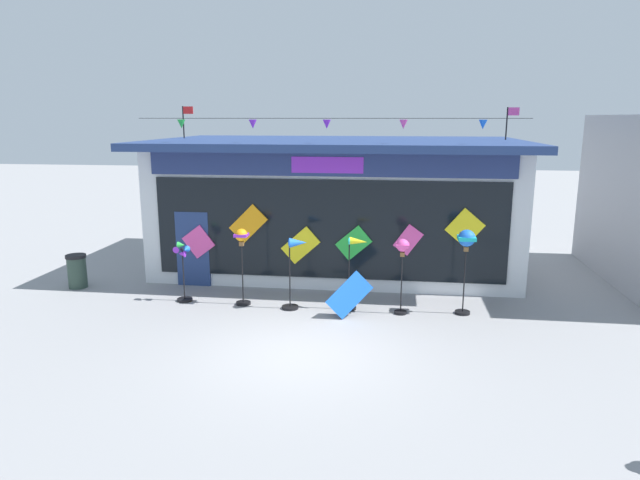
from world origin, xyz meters
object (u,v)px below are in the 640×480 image
Objects in this scene: wind_spinner_far_left at (183,267)px; wind_spinner_center_right at (354,266)px; wind_spinner_far_right at (466,246)px; wind_spinner_left at (242,249)px; wind_spinner_right at (402,256)px; wind_spinner_center_left at (295,263)px; display_kite_on_ground at (349,295)px; kite_shop_building at (338,202)px; trash_bin at (77,271)px.

wind_spinner_center_right reaches higher than wind_spinner_far_left.
wind_spinner_center_right is at bearing -178.92° from wind_spinner_far_right.
wind_spinner_center_right is at bearing -0.70° from wind_spinner_far_left.
wind_spinner_right is (3.76, -0.15, -0.02)m from wind_spinner_left.
wind_spinner_center_right is 0.88× the size of wind_spinner_far_right.
display_kite_on_ground is at bearing -17.37° from wind_spinner_center_left.
wind_spinner_center_left is 1.37m from wind_spinner_center_right.
wind_spinner_left reaches higher than wind_spinner_center_right.
kite_shop_building is 4.64m from wind_spinner_right.
wind_spinner_center_right reaches higher than trash_bin.
wind_spinner_right is 1.44m from wind_spinner_far_right.
wind_spinner_center_left is (2.81, -0.19, 0.25)m from wind_spinner_far_left.
kite_shop_building is 4.86m from display_kite_on_ground.
wind_spinner_center_left is at bearing -177.24° from wind_spinner_far_right.
wind_spinner_far_right reaches higher than trash_bin.
wind_spinner_center_right is at bearing 172.57° from wind_spinner_right.
wind_spinner_right is 1.76× the size of display_kite_on_ground.
kite_shop_building is 5.90× the size of wind_spinner_right.
wind_spinner_right is at bearing -65.73° from kite_shop_building.
kite_shop_building is at bearing 129.51° from wind_spinner_far_right.
wind_spinner_center_left is at bearing -6.46° from wind_spinner_left.
display_kite_on_ground is (4.11, -0.60, -0.34)m from wind_spinner_far_left.
wind_spinner_right reaches higher than wind_spinner_center_right.
kite_shop_building is 5.21m from wind_spinner_far_right.
wind_spinner_far_right is (5.18, 0.04, 0.22)m from wind_spinner_left.
wind_spinner_center_left is at bearing -174.18° from wind_spinner_center_right.
wind_spinner_far_left is 1.68× the size of trash_bin.
wind_spinner_left is (1.50, -0.04, 0.51)m from wind_spinner_far_left.
display_kite_on_ground is at bearing -160.74° from wind_spinner_right.
trash_bin is (-6.59, -3.29, -1.47)m from kite_shop_building.
wind_spinner_far_left is at bearing 179.97° from wind_spinner_far_right.
wind_spinner_center_left is at bearing 179.92° from wind_spinner_right.
display_kite_on_ground is (2.61, -0.55, -0.85)m from wind_spinner_left.
wind_spinner_right is at bearing 19.26° from display_kite_on_ground.
wind_spinner_far_left is 0.87× the size of wind_spinner_center_left.
display_kite_on_ground is at bearing -8.26° from wind_spinner_far_left.
display_kite_on_ground is at bearing -10.15° from trash_bin.
wind_spinner_left reaches higher than wind_spinner_center_left.
wind_spinner_center_left is 1.49m from display_kite_on_ground.
kite_shop_building is at bearing 26.54° from trash_bin.
trash_bin is at bearing 167.46° from wind_spinner_far_left.
wind_spinner_center_right reaches higher than display_kite_on_ground.
wind_spinner_center_left is (-0.56, -4.19, -0.80)m from kite_shop_building.
display_kite_on_ground reaches higher than trash_bin.
wind_spinner_center_right is at bearing 83.36° from display_kite_on_ground.
wind_spinner_far_left is 2.83m from wind_spinner_center_left.
kite_shop_building is 5.57× the size of wind_spinner_left.
wind_spinner_center_right is at bearing -78.81° from kite_shop_building.
wind_spinner_far_right is at bearing 0.42° from wind_spinner_left.
kite_shop_building reaches higher than wind_spinner_center_right.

